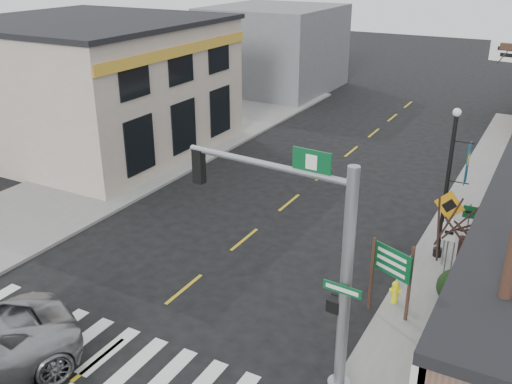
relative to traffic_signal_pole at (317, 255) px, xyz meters
The scene contains 15 objects.
ground 6.91m from the traffic_signal_pole, 161.25° to the right, with size 140.00×140.00×0.00m, color black.
sidewalk_right 12.27m from the traffic_signal_pole, 72.42° to the left, with size 6.00×38.00×0.13m, color slate.
sidewalk_left 18.64m from the traffic_signal_pole, 142.40° to the left, with size 6.00×38.00×0.13m, color slate.
center_line 9.05m from the traffic_signal_pole, 131.68° to the left, with size 0.12×56.00×0.01m, color gold.
crosswalk 6.81m from the traffic_signal_pole, 165.09° to the right, with size 11.00×2.20×0.01m, color silver.
left_building 22.11m from the traffic_signal_pole, 146.68° to the left, with size 12.00×12.00×6.80m, color #B9AB9A.
bldg_distant_left 34.35m from the traffic_signal_pole, 118.65° to the left, with size 9.00×10.00×6.40m, color slate.
traffic_signal_pole is the anchor object (origin of this frame).
guide_sign 4.35m from the traffic_signal_pole, 77.51° to the left, with size 1.40×0.13×2.45m.
fire_hydrant 5.63m from the traffic_signal_pole, 79.33° to the left, with size 0.24×0.24×0.75m.
ped_crossing_sign 7.97m from the traffic_signal_pole, 77.90° to the left, with size 1.09×0.08×2.81m.
lamp_post 8.29m from the traffic_signal_pole, 80.03° to the left, with size 0.71×0.56×5.44m.
bare_tree 4.46m from the traffic_signal_pole, 53.19° to the left, with size 2.38×2.38×4.76m.
shrub_back 6.89m from the traffic_signal_pole, 66.32° to the left, with size 1.16×1.16×0.87m, color black.
utility_pole_near 4.20m from the traffic_signal_pole, ahead, with size 1.61×0.24×9.26m.
Camera 1 is at (9.75, -8.92, 10.22)m, focal length 40.00 mm.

